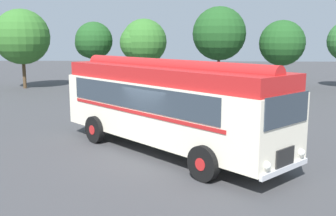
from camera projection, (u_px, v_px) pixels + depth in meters
The scene contains 11 objects.
ground_plane at pixel (155, 156), 14.26m from camera, with size 120.00×120.00×0.00m, color #3D3D3F.
vintage_bus at pixel (166, 102), 14.57m from camera, with size 8.89×8.83×3.49m.
car_near_left at pixel (122, 88), 27.19m from camera, with size 2.40×4.40×1.66m.
car_mid_left at pixel (156, 89), 26.37m from camera, with size 2.05×4.24×1.66m.
car_mid_right at pixel (198, 87), 27.38m from camera, with size 2.00×4.22×1.66m.
car_far_right at pixel (244, 90), 26.18m from camera, with size 1.98×4.21×1.66m.
tree_far_left at pixel (21, 37), 32.90m from camera, with size 4.62×4.62×6.65m.
tree_left_of_centre at pixel (93, 42), 32.69m from camera, with size 3.23×3.12×5.59m.
tree_centre at pixel (142, 42), 32.19m from camera, with size 3.83×3.71×5.81m.
tree_right_of_centre at pixel (219, 33), 32.94m from camera, with size 4.49×4.49×6.86m.
tree_far_right at pixel (281, 42), 31.97m from camera, with size 3.70×3.70×5.69m.
Camera 1 is at (1.16, -13.69, 4.23)m, focal length 42.00 mm.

